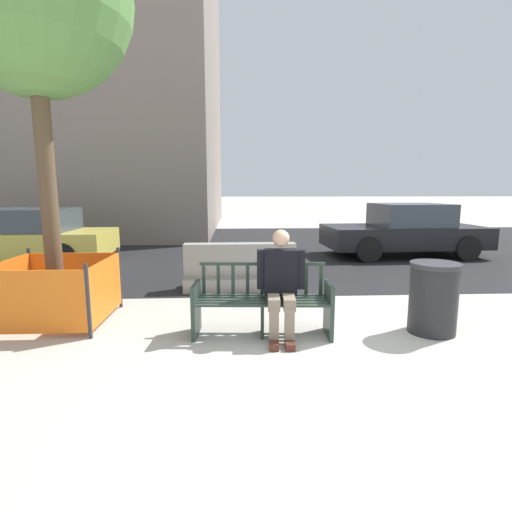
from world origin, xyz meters
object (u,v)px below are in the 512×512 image
at_px(jersey_barrier_centre, 240,271).
at_px(construction_fence, 56,289).
at_px(trash_bin, 433,298).
at_px(car_sedan_mid, 405,231).
at_px(seated_person, 281,282).
at_px(street_bench, 262,304).
at_px(car_taxi_near, 23,237).

bearing_deg(jersey_barrier_centre, construction_fence, -145.87).
height_order(jersey_barrier_centre, trash_bin, trash_bin).
distance_m(car_sedan_mid, trash_bin, 6.22).
bearing_deg(trash_bin, seated_person, -179.13).
height_order(street_bench, car_sedan_mid, car_sedan_mid).
height_order(construction_fence, car_sedan_mid, car_sedan_mid).
distance_m(construction_fence, trash_bin, 4.95).
xyz_separation_m(street_bench, car_taxi_near, (-5.37, 4.94, 0.28)).
xyz_separation_m(construction_fence, car_sedan_mid, (7.03, 5.18, 0.22)).
xyz_separation_m(seated_person, car_taxi_near, (-5.59, 5.01, -0.01)).
bearing_deg(jersey_barrier_centre, trash_bin, -44.71).
bearing_deg(seated_person, jersey_barrier_centre, 100.98).
height_order(seated_person, trash_bin, seated_person).
relative_size(car_taxi_near, car_sedan_mid, 0.96).
height_order(car_sedan_mid, trash_bin, car_sedan_mid).
bearing_deg(trash_bin, construction_fence, 172.26).
xyz_separation_m(street_bench, construction_fence, (-2.76, 0.63, 0.07)).
relative_size(seated_person, car_sedan_mid, 0.31).
bearing_deg(car_taxi_near, car_sedan_mid, 5.09).
distance_m(jersey_barrier_centre, car_taxi_near, 5.76).
distance_m(car_taxi_near, car_sedan_mid, 9.68).
xyz_separation_m(car_taxi_near, trash_bin, (7.52, -4.98, -0.22)).
bearing_deg(car_taxi_near, street_bench, -42.63).
height_order(seated_person, jersey_barrier_centre, seated_person).
distance_m(street_bench, car_sedan_mid, 7.21).
relative_size(construction_fence, car_taxi_near, 0.33).
bearing_deg(street_bench, construction_fence, 167.22).
bearing_deg(construction_fence, street_bench, -12.78).
height_order(jersey_barrier_centre, car_sedan_mid, car_sedan_mid).
xyz_separation_m(jersey_barrier_centre, construction_fence, (-2.51, -1.70, 0.12)).
height_order(construction_fence, trash_bin, construction_fence).
height_order(jersey_barrier_centre, construction_fence, construction_fence).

